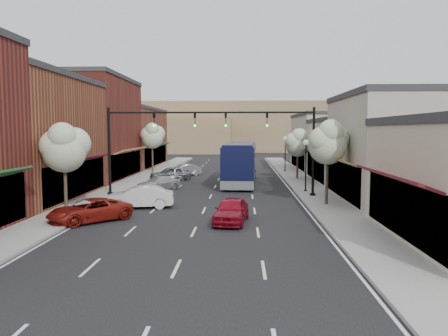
# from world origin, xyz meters

# --- Properties ---
(ground) EXTENTS (160.00, 160.00, 0.00)m
(ground) POSITION_xyz_m (0.00, 0.00, 0.00)
(ground) COLOR black
(ground) RESTS_ON ground
(sidewalk_left) EXTENTS (2.80, 73.00, 0.15)m
(sidewalk_left) POSITION_xyz_m (-8.40, 18.50, 0.07)
(sidewalk_left) COLOR gray
(sidewalk_left) RESTS_ON ground
(sidewalk_right) EXTENTS (2.80, 73.00, 0.15)m
(sidewalk_right) POSITION_xyz_m (8.40, 18.50, 0.07)
(sidewalk_right) COLOR gray
(sidewalk_right) RESTS_ON ground
(curb_left) EXTENTS (0.25, 73.00, 0.17)m
(curb_left) POSITION_xyz_m (-7.00, 18.50, 0.07)
(curb_left) COLOR gray
(curb_left) RESTS_ON ground
(curb_right) EXTENTS (0.25, 73.00, 0.17)m
(curb_right) POSITION_xyz_m (7.00, 18.50, 0.07)
(curb_right) COLOR gray
(curb_right) RESTS_ON ground
(bldg_left_midnear) EXTENTS (10.14, 14.10, 9.40)m
(bldg_left_midnear) POSITION_xyz_m (-14.23, 6.00, 4.66)
(bldg_left_midnear) COLOR brown
(bldg_left_midnear) RESTS_ON ground
(bldg_left_midfar) EXTENTS (10.14, 14.10, 10.90)m
(bldg_left_midfar) POSITION_xyz_m (-14.24, 20.00, 5.40)
(bldg_left_midfar) COLOR maroon
(bldg_left_midfar) RESTS_ON ground
(bldg_left_far) EXTENTS (10.14, 18.10, 8.40)m
(bldg_left_far) POSITION_xyz_m (-14.22, 36.00, 4.16)
(bldg_left_far) COLOR brown
(bldg_left_far) RESTS_ON ground
(bldg_right_midnear) EXTENTS (9.14, 12.10, 7.90)m
(bldg_right_midnear) POSITION_xyz_m (13.72, 6.00, 3.91)
(bldg_right_midnear) COLOR #A2988B
(bldg_right_midnear) RESTS_ON ground
(bldg_right_midfar) EXTENTS (9.14, 12.10, 6.40)m
(bldg_right_midfar) POSITION_xyz_m (13.70, 18.00, 3.17)
(bldg_right_midfar) COLOR #C2B69A
(bldg_right_midfar) RESTS_ON ground
(bldg_right_far) EXTENTS (9.14, 16.10, 7.40)m
(bldg_right_far) POSITION_xyz_m (13.71, 32.00, 3.66)
(bldg_right_far) COLOR #A2988B
(bldg_right_far) RESTS_ON ground
(hill_far) EXTENTS (120.00, 30.00, 12.00)m
(hill_far) POSITION_xyz_m (0.00, 90.00, 6.00)
(hill_far) COLOR #7A6647
(hill_far) RESTS_ON ground
(hill_near) EXTENTS (50.00, 20.00, 8.00)m
(hill_near) POSITION_xyz_m (-25.00, 78.00, 4.00)
(hill_near) COLOR #7A6647
(hill_near) RESTS_ON ground
(signal_mast_right) EXTENTS (8.22, 0.46, 7.00)m
(signal_mast_right) POSITION_xyz_m (5.62, 8.00, 4.62)
(signal_mast_right) COLOR black
(signal_mast_right) RESTS_ON ground
(signal_mast_left) EXTENTS (8.22, 0.46, 7.00)m
(signal_mast_left) POSITION_xyz_m (-5.62, 8.00, 4.62)
(signal_mast_left) COLOR black
(signal_mast_left) RESTS_ON ground
(tree_right_near) EXTENTS (2.85, 2.65, 5.95)m
(tree_right_near) POSITION_xyz_m (8.35, 3.94, 4.45)
(tree_right_near) COLOR #47382B
(tree_right_near) RESTS_ON ground
(tree_right_far) EXTENTS (2.85, 2.65, 5.43)m
(tree_right_far) POSITION_xyz_m (8.35, 19.94, 3.99)
(tree_right_far) COLOR #47382B
(tree_right_far) RESTS_ON ground
(tree_left_near) EXTENTS (2.85, 2.65, 5.69)m
(tree_left_near) POSITION_xyz_m (-8.25, -0.06, 4.22)
(tree_left_near) COLOR #47382B
(tree_left_near) RESTS_ON ground
(tree_left_far) EXTENTS (2.85, 2.65, 6.13)m
(tree_left_far) POSITION_xyz_m (-8.25, 25.94, 4.60)
(tree_left_far) COLOR #47382B
(tree_left_far) RESTS_ON ground
(lamp_post_near) EXTENTS (0.44, 0.44, 4.44)m
(lamp_post_near) POSITION_xyz_m (7.80, 10.50, 3.01)
(lamp_post_near) COLOR black
(lamp_post_near) RESTS_ON ground
(lamp_post_far) EXTENTS (0.44, 0.44, 4.44)m
(lamp_post_far) POSITION_xyz_m (7.80, 28.00, 3.01)
(lamp_post_far) COLOR black
(lamp_post_far) RESTS_ON ground
(coach_bus) EXTENTS (3.36, 13.09, 3.97)m
(coach_bus) POSITION_xyz_m (2.32, 16.68, 2.06)
(coach_bus) COLOR black
(coach_bus) RESTS_ON ground
(red_hatchback) EXTENTS (2.20, 4.37, 1.43)m
(red_hatchback) POSITION_xyz_m (1.88, -1.72, 0.71)
(red_hatchback) COLOR maroon
(red_hatchback) RESTS_ON ground
(parked_car_a) EXTENTS (4.91, 4.90, 1.32)m
(parked_car_a) POSITION_xyz_m (-6.20, -1.78, 0.66)
(parked_car_a) COLOR maroon
(parked_car_a) RESTS_ON ground
(parked_car_b) EXTENTS (4.78, 2.33, 1.51)m
(parked_car_b) POSITION_xyz_m (-4.43, 2.72, 0.75)
(parked_car_b) COLOR silver
(parked_car_b) RESTS_ON ground
(parked_car_c) EXTENTS (4.15, 3.97, 1.19)m
(parked_car_c) POSITION_xyz_m (-4.85, 11.63, 0.59)
(parked_car_c) COLOR #A9A8AE
(parked_car_c) RESTS_ON ground
(parked_car_d) EXTENTS (4.59, 2.86, 1.46)m
(parked_car_d) POSITION_xyz_m (-4.99, 18.93, 0.73)
(parked_car_d) COLOR #4F5256
(parked_car_d) RESTS_ON ground
(parked_car_e) EXTENTS (4.16, 3.57, 1.35)m
(parked_car_e) POSITION_xyz_m (-4.20, 23.43, 0.68)
(parked_car_e) COLOR #A7A8AC
(parked_car_e) RESTS_ON ground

